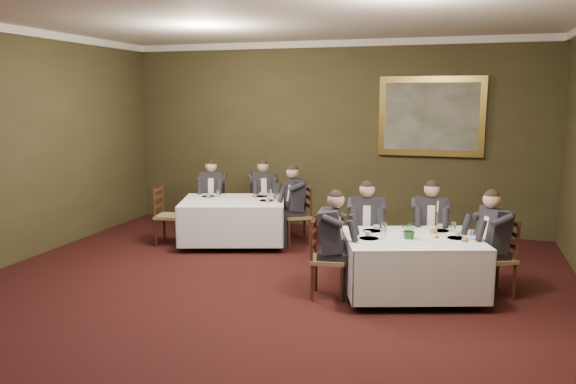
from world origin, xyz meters
The scene contains 24 objects.
ground centered at (0.00, 0.00, 0.00)m, with size 10.00×10.00×0.00m, color black.
back_wall centered at (0.00, 5.00, 1.75)m, with size 8.00×0.10×3.50m, color #36311B.
table_main centered at (1.83, 1.51, 0.45)m, with size 1.96×1.71×0.67m.
table_second centered at (-1.28, 3.23, 0.45)m, with size 2.04×1.77×0.67m.
chair_main_backleft centered at (1.15, 2.18, 0.28)m, with size 0.51×0.49×1.00m.
diner_main_backleft centered at (1.15, 2.17, 0.51)m, with size 0.48×0.54×1.35m.
chair_main_backright centered at (1.99, 2.46, 0.28)m, with size 0.48×0.47×1.00m.
diner_main_backright centered at (1.99, 2.44, 0.51)m, with size 0.45×0.52×1.35m.
chair_main_endleft centered at (0.83, 1.19, 0.28)m, with size 0.47×0.49×1.00m.
diner_main_endleft centered at (0.84, 1.20, 0.51)m, with size 0.53×0.46×1.35m.
chair_main_endright centered at (2.82, 1.83, 0.28)m, with size 0.58×0.59×1.00m.
diner_main_endright centered at (2.81, 1.83, 0.51)m, with size 0.61×0.58×1.35m.
chair_sec_backleft centered at (-1.98, 3.94, 0.28)m, with size 0.54×0.52×1.00m.
diner_sec_backleft centered at (-1.98, 3.93, 0.51)m, with size 0.52×0.57×1.35m.
chair_sec_backright centered at (-1.10, 4.22, 0.28)m, with size 0.59×0.58×1.00m.
diner_sec_backright centered at (-1.10, 4.21, 0.51)m, with size 0.58×0.61×1.35m.
chair_sec_endright centered at (-0.24, 3.56, 0.28)m, with size 0.58×0.59×1.00m.
diner_sec_endright centered at (-0.25, 3.56, 0.51)m, with size 0.62×0.59×1.35m.
chair_sec_endleft centered at (-2.32, 2.91, 0.28)m, with size 0.48×0.49×1.00m.
centerpiece centered at (1.80, 1.43, 0.89)m, with size 0.22×0.19×0.25m, color #2D5926.
candlestick centered at (2.11, 1.57, 0.94)m, with size 0.07×0.07×0.48m.
place_setting_table_main centered at (1.35, 1.73, 0.80)m, with size 0.33×0.31×0.14m.
place_setting_table_second centered at (-1.78, 3.47, 0.80)m, with size 0.33×0.31×0.14m.
painting centered at (1.83, 4.94, 2.14)m, with size 1.83×0.09×1.41m.
Camera 1 is at (2.33, -5.39, 2.47)m, focal length 35.00 mm.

